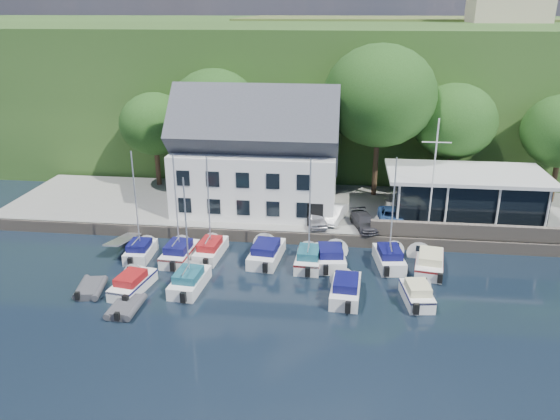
{
  "coord_description": "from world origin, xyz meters",
  "views": [
    {
      "loc": [
        0.52,
        -29.46,
        18.22
      ],
      "look_at": [
        -4.01,
        9.0,
        3.65
      ],
      "focal_mm": 35.0,
      "sensor_mm": 36.0,
      "label": 1
    }
  ],
  "objects_px": {
    "car_dgrey": "(364,221)",
    "boat_r1_7": "(429,260)",
    "car_silver": "(316,217)",
    "boat_r2_3": "(346,287)",
    "club_pavilion": "(464,195)",
    "boat_r2_4": "(417,292)",
    "boat_r1_4": "(310,209)",
    "boat_r1_5": "(330,255)",
    "car_white": "(334,213)",
    "boat_r2_0": "(133,282)",
    "boat_r1_2": "(209,204)",
    "flagpole": "(433,177)",
    "boat_r1_6": "(393,207)",
    "harbor_building": "(256,161)",
    "dinghy_1": "(126,306)",
    "boat_r1_1": "(176,203)",
    "dinghy_0": "(91,287)",
    "boat_r1_0": "(136,206)",
    "boat_r1_3": "(267,251)",
    "car_blue": "(391,216)",
    "boat_r2_1": "(186,229)"
  },
  "relations": [
    {
      "from": "car_dgrey",
      "to": "boat_r1_7",
      "type": "xyz_separation_m",
      "value": [
        4.64,
        -5.03,
        -0.85
      ]
    },
    {
      "from": "car_silver",
      "to": "boat_r2_3",
      "type": "height_order",
      "value": "car_silver"
    },
    {
      "from": "club_pavilion",
      "to": "boat_r2_4",
      "type": "xyz_separation_m",
      "value": [
        -5.27,
        -13.3,
        -2.33
      ]
    },
    {
      "from": "boat_r1_4",
      "to": "boat_r1_5",
      "type": "height_order",
      "value": "boat_r1_4"
    },
    {
      "from": "car_silver",
      "to": "car_white",
      "type": "relative_size",
      "value": 0.96
    },
    {
      "from": "car_white",
      "to": "boat_r2_0",
      "type": "relative_size",
      "value": 0.7
    },
    {
      "from": "boat_r1_2",
      "to": "boat_r1_5",
      "type": "bearing_deg",
      "value": 1.89
    },
    {
      "from": "flagpole",
      "to": "boat_r1_6",
      "type": "relative_size",
      "value": 0.99
    },
    {
      "from": "car_silver",
      "to": "boat_r2_4",
      "type": "relative_size",
      "value": 0.78
    },
    {
      "from": "harbor_building",
      "to": "dinghy_1",
      "type": "xyz_separation_m",
      "value": [
        -5.74,
        -17.09,
        -4.99
      ]
    },
    {
      "from": "car_silver",
      "to": "boat_r1_1",
      "type": "distance_m",
      "value": 12.02
    },
    {
      "from": "boat_r1_5",
      "to": "boat_r1_4",
      "type": "bearing_deg",
      "value": -173.02
    },
    {
      "from": "boat_r1_2",
      "to": "boat_r1_4",
      "type": "distance_m",
      "value": 7.66
    },
    {
      "from": "boat_r1_7",
      "to": "boat_r2_0",
      "type": "height_order",
      "value": "boat_r1_7"
    },
    {
      "from": "car_dgrey",
      "to": "boat_r2_4",
      "type": "xyz_separation_m",
      "value": [
        3.19,
        -9.95,
        -0.86
      ]
    },
    {
      "from": "car_silver",
      "to": "car_white",
      "type": "xyz_separation_m",
      "value": [
        1.47,
        1.03,
        0.01
      ]
    },
    {
      "from": "boat_r1_2",
      "to": "dinghy_0",
      "type": "bearing_deg",
      "value": -132.13
    },
    {
      "from": "car_silver",
      "to": "boat_r1_4",
      "type": "distance_m",
      "value": 6.41
    },
    {
      "from": "flagpole",
      "to": "boat_r2_0",
      "type": "xyz_separation_m",
      "value": [
        -20.91,
        -10.45,
        -4.95
      ]
    },
    {
      "from": "boat_r2_0",
      "to": "boat_r2_3",
      "type": "bearing_deg",
      "value": 12.2
    },
    {
      "from": "boat_r1_0",
      "to": "boat_r1_7",
      "type": "distance_m",
      "value": 22.05
    },
    {
      "from": "boat_r1_4",
      "to": "boat_r1_7",
      "type": "xyz_separation_m",
      "value": [
        8.83,
        0.42,
        -3.76
      ]
    },
    {
      "from": "boat_r1_0",
      "to": "boat_r1_4",
      "type": "distance_m",
      "value": 12.95
    },
    {
      "from": "car_silver",
      "to": "boat_r1_0",
      "type": "xyz_separation_m",
      "value": [
        -13.15,
        -5.8,
        2.53
      ]
    },
    {
      "from": "boat_r1_1",
      "to": "boat_r2_3",
      "type": "relative_size",
      "value": 1.53
    },
    {
      "from": "car_white",
      "to": "boat_r1_3",
      "type": "distance_m",
      "value": 7.96
    },
    {
      "from": "boat_r1_6",
      "to": "dinghy_0",
      "type": "xyz_separation_m",
      "value": [
        -20.34,
        -6.44,
        -4.3
      ]
    },
    {
      "from": "car_blue",
      "to": "boat_r1_1",
      "type": "height_order",
      "value": "boat_r1_1"
    },
    {
      "from": "car_dgrey",
      "to": "dinghy_1",
      "type": "height_order",
      "value": "car_dgrey"
    },
    {
      "from": "car_silver",
      "to": "boat_r2_1",
      "type": "height_order",
      "value": "boat_r2_1"
    },
    {
      "from": "car_dgrey",
      "to": "boat_r2_3",
      "type": "relative_size",
      "value": 0.66
    },
    {
      "from": "boat_r1_0",
      "to": "boat_r2_3",
      "type": "height_order",
      "value": "boat_r1_0"
    },
    {
      "from": "car_silver",
      "to": "boat_r2_4",
      "type": "bearing_deg",
      "value": -66.79
    },
    {
      "from": "car_dgrey",
      "to": "boat_r2_0",
      "type": "bearing_deg",
      "value": -162.44
    },
    {
      "from": "club_pavilion",
      "to": "boat_r1_6",
      "type": "distance_m",
      "value": 10.61
    },
    {
      "from": "boat_r2_4",
      "to": "flagpole",
      "type": "bearing_deg",
      "value": 70.98
    },
    {
      "from": "boat_r2_1",
      "to": "car_dgrey",
      "type": "bearing_deg",
      "value": 44.09
    },
    {
      "from": "club_pavilion",
      "to": "flagpole",
      "type": "height_order",
      "value": "flagpole"
    },
    {
      "from": "boat_r1_1",
      "to": "boat_r1_4",
      "type": "height_order",
      "value": "boat_r1_1"
    },
    {
      "from": "boat_r1_1",
      "to": "boat_r2_3",
      "type": "distance_m",
      "value": 13.8
    },
    {
      "from": "car_white",
      "to": "car_dgrey",
      "type": "height_order",
      "value": "car_white"
    },
    {
      "from": "boat_r1_3",
      "to": "boat_r2_1",
      "type": "distance_m",
      "value": 7.73
    },
    {
      "from": "boat_r1_0",
      "to": "boat_r1_1",
      "type": "xyz_separation_m",
      "value": [
        3.14,
        -0.14,
        0.43
      ]
    },
    {
      "from": "boat_r1_7",
      "to": "car_dgrey",
      "type": "bearing_deg",
      "value": 142.03
    },
    {
      "from": "boat_r1_5",
      "to": "boat_r1_1",
      "type": "bearing_deg",
      "value": 176.0
    },
    {
      "from": "dinghy_0",
      "to": "boat_r1_0",
      "type": "bearing_deg",
      "value": 65.53
    },
    {
      "from": "boat_r1_4",
      "to": "boat_r2_4",
      "type": "bearing_deg",
      "value": -29.38
    },
    {
      "from": "club_pavilion",
      "to": "boat_r2_1",
      "type": "height_order",
      "value": "boat_r2_1"
    },
    {
      "from": "car_silver",
      "to": "car_dgrey",
      "type": "xyz_separation_m",
      "value": [
        3.98,
        -0.3,
        -0.07
      ]
    },
    {
      "from": "dinghy_1",
      "to": "boat_r1_7",
      "type": "bearing_deg",
      "value": 23.59
    }
  ]
}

